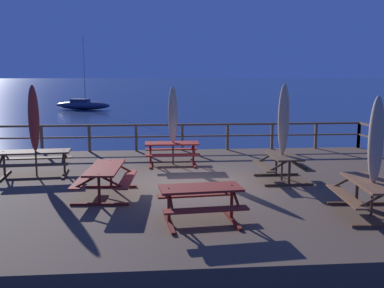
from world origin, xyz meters
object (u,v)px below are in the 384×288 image
(picnic_table_front_right, at_px, (172,149))
(picnic_table_back_right, at_px, (283,162))
(sailboat_distant, at_px, (83,105))
(picnic_table_mid_centre, at_px, (371,191))
(patio_umbrella_tall_back_left, at_px, (376,141))
(picnic_table_mid_left, at_px, (34,157))
(patio_umbrella_short_front, at_px, (34,119))
(picnic_table_mid_right, at_px, (201,197))
(patio_umbrella_short_mid, at_px, (284,119))
(picnic_table_front_left, at_px, (105,175))
(patio_umbrella_short_back, at_px, (173,115))

(picnic_table_front_right, distance_m, picnic_table_back_right, 4.05)
(picnic_table_front_right, height_order, sailboat_distant, sailboat_distant)
(picnic_table_mid_centre, height_order, patio_umbrella_tall_back_left, patio_umbrella_tall_back_left)
(picnic_table_mid_left, height_order, picnic_table_front_right, same)
(patio_umbrella_short_front, bearing_deg, picnic_table_mid_right, -45.76)
(picnic_table_front_right, xyz_separation_m, patio_umbrella_tall_back_left, (4.15, -5.97, 1.13))
(picnic_table_mid_centre, distance_m, patio_umbrella_tall_back_left, 1.13)
(picnic_table_mid_right, bearing_deg, sailboat_distant, 102.22)
(patio_umbrella_short_mid, bearing_deg, picnic_table_mid_centre, -72.81)
(picnic_table_back_right, xyz_separation_m, patio_umbrella_short_mid, (-0.02, 0.00, 1.25))
(picnic_table_mid_right, xyz_separation_m, picnic_table_front_left, (-2.22, 2.23, 0.01))
(picnic_table_front_right, distance_m, patio_umbrella_short_back, 1.16)
(picnic_table_back_right, relative_size, patio_umbrella_tall_back_left, 0.62)
(picnic_table_front_right, height_order, picnic_table_back_right, same)
(patio_umbrella_short_back, xyz_separation_m, sailboat_distant, (-8.12, 32.84, -1.93))
(picnic_table_mid_centre, xyz_separation_m, patio_umbrella_tall_back_left, (-0.00, -0.07, 1.13))
(picnic_table_mid_right, xyz_separation_m, sailboat_distant, (-8.44, 38.95, -0.77))
(patio_umbrella_short_front, bearing_deg, patio_umbrella_tall_back_left, -28.88)
(picnic_table_front_left, bearing_deg, picnic_table_mid_centre, -19.14)
(picnic_table_front_left, distance_m, patio_umbrella_short_mid, 5.28)
(picnic_table_back_right, bearing_deg, picnic_table_front_left, -165.84)
(patio_umbrella_short_front, distance_m, patio_umbrella_short_mid, 7.41)
(patio_umbrella_tall_back_left, xyz_separation_m, patio_umbrella_short_mid, (-1.04, 3.41, 0.11))
(patio_umbrella_short_back, xyz_separation_m, patio_umbrella_short_mid, (3.08, -2.62, 0.09))
(picnic_table_front_left, height_order, patio_umbrella_short_back, patio_umbrella_short_back)
(patio_umbrella_short_mid, bearing_deg, picnic_table_front_left, -165.77)
(picnic_table_back_right, relative_size, patio_umbrella_short_mid, 0.59)
(patio_umbrella_tall_back_left, distance_m, sailboat_distant, 40.80)
(patio_umbrella_short_mid, bearing_deg, sailboat_distant, 107.52)
(patio_umbrella_short_back, bearing_deg, picnic_table_back_right, -40.28)
(picnic_table_mid_left, height_order, sailboat_distant, sailboat_distant)
(picnic_table_mid_left, distance_m, picnic_table_mid_centre, 9.60)
(picnic_table_back_right, relative_size, sailboat_distant, 0.21)
(patio_umbrella_short_front, xyz_separation_m, patio_umbrella_short_back, (4.24, 1.42, -0.05))
(patio_umbrella_tall_back_left, bearing_deg, picnic_table_mid_left, 150.97)
(picnic_table_mid_left, relative_size, picnic_table_front_right, 1.22)
(picnic_table_mid_left, height_order, picnic_table_mid_centre, same)
(picnic_table_mid_right, bearing_deg, picnic_table_back_right, 51.49)
(patio_umbrella_short_back, bearing_deg, sailboat_distant, 103.88)
(picnic_table_back_right, xyz_separation_m, picnic_table_front_left, (-4.99, -1.26, 0.01))
(patio_umbrella_short_front, distance_m, sailboat_distant, 34.54)
(picnic_table_front_right, xyz_separation_m, picnic_table_back_right, (3.13, -2.56, -0.01))
(picnic_table_back_right, bearing_deg, picnic_table_mid_left, 170.33)
(picnic_table_back_right, bearing_deg, patio_umbrella_short_front, 170.73)
(patio_umbrella_short_mid, bearing_deg, picnic_table_front_right, 140.62)
(picnic_table_mid_centre, bearing_deg, picnic_table_front_left, 160.86)
(patio_umbrella_short_front, bearing_deg, patio_umbrella_short_back, 18.53)
(picnic_table_back_right, distance_m, patio_umbrella_short_front, 7.53)
(picnic_table_front_left, relative_size, patio_umbrella_short_front, 0.77)
(patio_umbrella_tall_back_left, distance_m, patio_umbrella_short_mid, 3.57)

